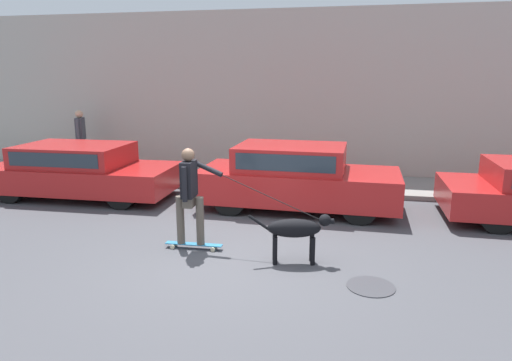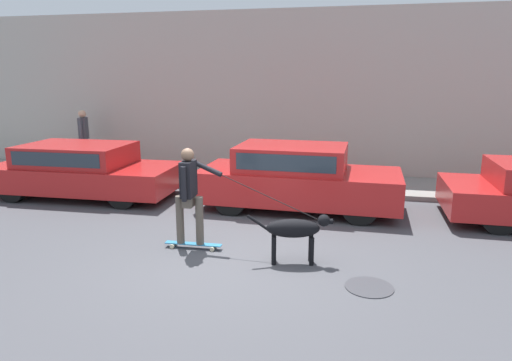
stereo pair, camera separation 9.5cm
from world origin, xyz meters
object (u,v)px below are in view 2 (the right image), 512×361
Objects in this scene: parked_car_1 at (297,178)px; pedestrian_with_bag at (84,136)px; dog at (295,230)px; skateboarder at (190,192)px; parked_car_0 at (83,171)px.

pedestrian_with_bag is (-6.46, 2.45, 0.38)m from parked_car_1.
pedestrian_with_bag is at bearing 160.79° from parked_car_1.
skateboarder reaches higher than dog.
parked_car_0 is at bearing -178.44° from parked_car_1.
pedestrian_with_bag is (-1.50, 2.45, 0.44)m from parked_car_0.
pedestrian_with_bag is at bearing 120.38° from parked_car_0.
parked_car_1 is 6.92m from pedestrian_with_bag.
skateboarder is (-1.38, -2.59, 0.28)m from parked_car_1.
pedestrian_with_bag reaches higher than parked_car_0.
parked_car_1 reaches higher than dog.
parked_car_1 is at bearing 86.44° from dog.
parked_car_1 is at bearing -1.09° from parked_car_0.
skateboarder is at bearing 119.13° from pedestrian_with_bag.
skateboarder is 1.54× the size of pedestrian_with_bag.
parked_car_0 is 6.00m from dog.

